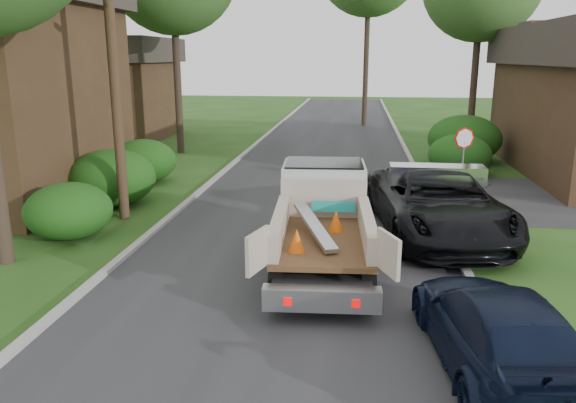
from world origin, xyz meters
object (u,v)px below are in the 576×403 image
(house_left_far, at_px, (107,87))
(black_pickup, at_px, (437,203))
(stop_sign, at_px, (464,147))
(navy_suv, at_px, (498,329))
(utility_pole, at_px, (112,44))
(flatbed_truck, at_px, (323,211))

(house_left_far, xyz_separation_m, black_pickup, (17.27, -17.50, -2.13))
(stop_sign, relative_size, navy_suv, 0.52)
(house_left_far, bearing_deg, stop_sign, -34.81)
(stop_sign, relative_size, house_left_far, 0.33)
(utility_pole, distance_m, house_left_far, 18.93)
(flatbed_truck, bearing_deg, navy_suv, -60.71)
(flatbed_truck, relative_size, black_pickup, 0.90)
(flatbed_truck, xyz_separation_m, navy_suv, (3.04, -4.77, -0.51))
(stop_sign, distance_m, utility_pole, 11.91)
(house_left_far, xyz_separation_m, flatbed_truck, (14.26, -19.73, -1.85))
(stop_sign, bearing_deg, flatbed_truck, -123.40)
(stop_sign, height_order, utility_pole, utility_pole)
(utility_pole, bearing_deg, house_left_far, 115.23)
(flatbed_truck, distance_m, navy_suv, 5.68)
(flatbed_truck, xyz_separation_m, black_pickup, (3.01, 2.23, -0.28))
(stop_sign, height_order, flatbed_truck, stop_sign)
(utility_pole, xyz_separation_m, flatbed_truck, (6.24, -2.71, -3.97))
(house_left_far, bearing_deg, utility_pole, -64.77)
(house_left_far, xyz_separation_m, navy_suv, (17.30, -24.50, -2.36))
(utility_pole, height_order, house_left_far, utility_pole)
(utility_pole, xyz_separation_m, house_left_far, (-8.02, 17.02, -2.12))
(black_pickup, xyz_separation_m, navy_suv, (0.03, -7.00, -0.23))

